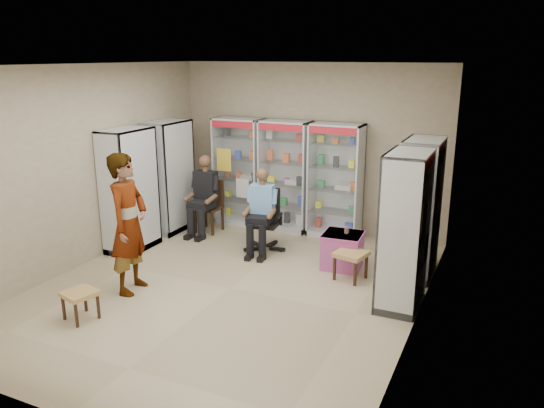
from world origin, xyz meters
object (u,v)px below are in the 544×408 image
at_px(cabinet_right_near, 404,231).
at_px(standing_man, 129,224).
at_px(wooden_chair, 209,207).
at_px(cabinet_left_far, 169,177).
at_px(woven_stool_b, 81,305).
at_px(cabinet_back_left, 239,171).
at_px(seated_shopkeeper, 263,213).
at_px(woven_stool_a, 351,265).
at_px(cabinet_right_far, 420,209).
at_px(cabinet_back_mid, 285,176).
at_px(cabinet_left_near, 130,190).
at_px(cabinet_back_right, 335,181).
at_px(office_chair, 264,220).
at_px(pink_trunk, 342,250).

bearing_deg(cabinet_right_near, standing_man, 107.81).
height_order(cabinet_right_near, wooden_chair, cabinet_right_near).
distance_m(cabinet_left_far, woven_stool_b, 3.58).
distance_m(cabinet_back_left, cabinet_right_near, 4.18).
height_order(seated_shopkeeper, woven_stool_a, seated_shopkeeper).
bearing_deg(cabinet_left_far, cabinet_right_far, 87.43).
relative_size(cabinet_back_mid, woven_stool_b, 5.48).
distance_m(cabinet_back_mid, cabinet_left_near, 2.77).
xyz_separation_m(cabinet_back_left, cabinet_right_near, (3.53, -2.23, 0.00)).
distance_m(cabinet_back_mid, cabinet_right_near, 3.41).
bearing_deg(cabinet_back_left, cabinet_back_mid, 0.00).
relative_size(cabinet_back_right, cabinet_right_near, 1.00).
xyz_separation_m(cabinet_back_mid, office_chair, (0.14, -1.18, -0.49)).
height_order(cabinet_back_left, standing_man, cabinet_back_left).
height_order(cabinet_back_right, cabinet_left_near, same).
relative_size(cabinet_right_near, seated_shopkeeper, 1.53).
relative_size(cabinet_back_mid, cabinet_left_near, 1.00).
bearing_deg(standing_man, cabinet_back_mid, -23.73).
xyz_separation_m(cabinet_back_mid, cabinet_back_right, (0.95, 0.00, 0.00)).
bearing_deg(pink_trunk, woven_stool_b, -129.48).
height_order(cabinet_back_left, cabinet_back_mid, same).
bearing_deg(cabinet_left_far, pink_trunk, 82.92).
relative_size(cabinet_back_left, standing_man, 1.05).
distance_m(cabinet_back_right, office_chair, 1.52).
distance_m(cabinet_right_far, woven_stool_b, 4.73).
bearing_deg(cabinet_right_far, cabinet_back_left, 72.25).
relative_size(cabinet_back_mid, cabinet_left_far, 1.00).
height_order(cabinet_left_near, pink_trunk, cabinet_left_near).
relative_size(cabinet_left_near, wooden_chair, 2.13).
bearing_deg(seated_shopkeeper, cabinet_left_near, -166.52).
relative_size(cabinet_left_near, seated_shopkeeper, 1.53).
relative_size(wooden_chair, woven_stool_a, 2.26).
distance_m(cabinet_back_right, woven_stool_a, 2.07).
bearing_deg(cabinet_left_near, wooden_chair, 152.39).
xyz_separation_m(wooden_chair, seated_shopkeeper, (1.34, -0.50, 0.18)).
bearing_deg(woven_stool_a, cabinet_back_right, 115.38).
xyz_separation_m(cabinet_back_right, standing_man, (-1.79, -3.33, -0.04)).
xyz_separation_m(cabinet_back_mid, wooden_chair, (-1.20, -0.73, -0.53)).
relative_size(cabinet_back_left, woven_stool_b, 5.48).
relative_size(cabinet_right_near, standing_man, 1.05).
relative_size(cabinet_back_left, woven_stool_a, 4.81).
relative_size(seated_shopkeeper, woven_stool_a, 3.15).
bearing_deg(seated_shopkeeper, cabinet_back_mid, 88.26).
relative_size(cabinet_back_mid, cabinet_right_near, 1.00).
bearing_deg(seated_shopkeeper, standing_man, -123.07).
relative_size(cabinet_right_far, standing_man, 1.05).
height_order(pink_trunk, woven_stool_a, pink_trunk).
xyz_separation_m(cabinet_back_right, cabinet_left_far, (-2.83, -0.93, 0.00)).
distance_m(cabinet_left_near, woven_stool_b, 2.59).
distance_m(cabinet_back_mid, cabinet_right_far, 2.82).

